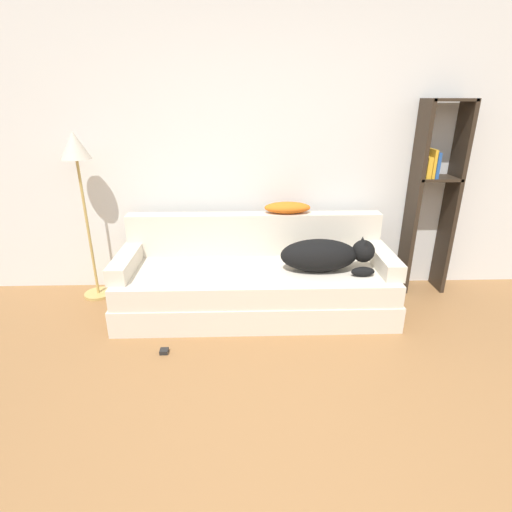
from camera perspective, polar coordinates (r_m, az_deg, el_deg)
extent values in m
cube|color=silver|center=(3.68, 3.49, 15.73)|extent=(7.08, 0.06, 2.70)
cube|color=beige|center=(3.48, -0.05, -6.11)|extent=(2.29, 0.83, 0.22)
cube|color=beige|center=(3.38, -0.05, -3.21)|extent=(2.25, 0.79, 0.18)
cube|color=beige|center=(3.60, -0.22, 3.18)|extent=(2.25, 0.15, 0.38)
cube|color=beige|center=(3.46, -18.11, -0.91)|extent=(0.15, 0.64, 0.14)
cube|color=beige|center=(3.51, 17.70, -0.49)|extent=(0.15, 0.64, 0.14)
ellipsoid|color=black|center=(3.30, 8.95, 0.10)|extent=(0.63, 0.29, 0.27)
sphere|color=black|center=(3.38, 15.08, 0.68)|extent=(0.18, 0.18, 0.18)
cone|color=black|center=(3.31, 15.44, 1.49)|extent=(0.06, 0.06, 0.08)
cone|color=black|center=(3.40, 14.96, 2.08)|extent=(0.06, 0.06, 0.08)
ellipsoid|color=black|center=(3.30, 15.02, -2.18)|extent=(0.19, 0.07, 0.08)
cube|color=silver|center=(3.27, -0.99, -2.16)|extent=(0.33, 0.26, 0.02)
ellipsoid|color=orange|center=(3.57, 4.51, 6.91)|extent=(0.41, 0.19, 0.10)
cube|color=#2D2319|center=(3.89, 21.54, 7.29)|extent=(0.04, 0.26, 1.73)
cube|color=#2D2319|center=(4.04, 26.16, 7.08)|extent=(0.04, 0.26, 1.73)
cube|color=#2D2319|center=(3.86, 25.91, 19.44)|extent=(0.37, 0.26, 0.02)
cube|color=#2D2319|center=(3.92, 24.36, 10.11)|extent=(0.37, 0.26, 0.02)
cube|color=gold|center=(3.84, 23.01, 11.66)|extent=(0.04, 0.20, 0.18)
cube|color=gold|center=(3.85, 23.63, 12.07)|extent=(0.02, 0.20, 0.24)
cube|color=#234C93|center=(3.87, 24.05, 11.85)|extent=(0.03, 0.20, 0.22)
cylinder|color=tan|center=(4.06, -21.55, -5.02)|extent=(0.26, 0.26, 0.02)
cylinder|color=tan|center=(3.83, -22.84, 3.43)|extent=(0.02, 0.02, 1.23)
cone|color=beige|center=(3.69, -24.52, 14.21)|extent=(0.24, 0.24, 0.22)
cube|color=black|center=(3.06, -12.99, -13.12)|extent=(0.06, 0.06, 0.03)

